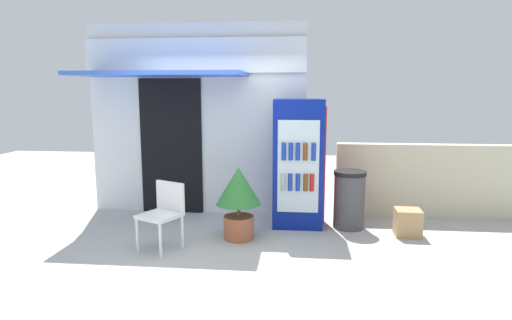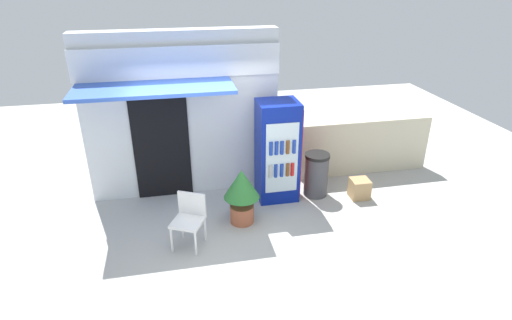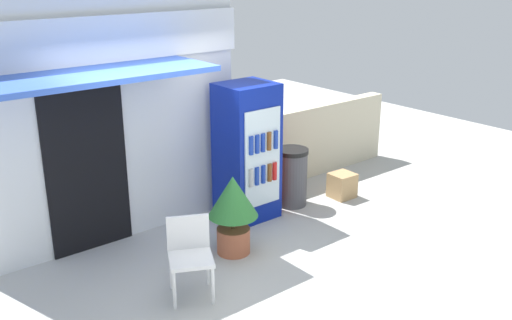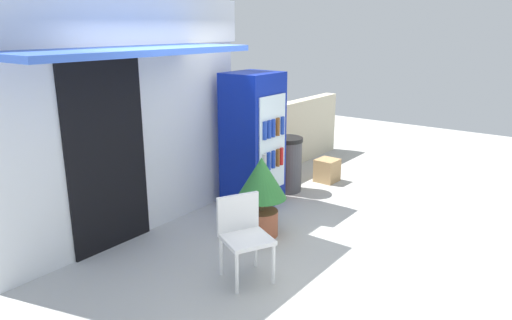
# 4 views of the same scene
# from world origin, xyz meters

# --- Properties ---
(ground) EXTENTS (16.00, 16.00, 0.00)m
(ground) POSITION_xyz_m (0.00, 0.00, 0.00)
(ground) COLOR #B2B2AD
(storefront_building) EXTENTS (3.43, 1.32, 2.99)m
(storefront_building) POSITION_xyz_m (-0.44, 1.65, 1.55)
(storefront_building) COLOR silver
(storefront_building) RESTS_ON ground
(drink_cooler) EXTENTS (0.73, 0.69, 1.84)m
(drink_cooler) POSITION_xyz_m (1.21, 1.06, 0.92)
(drink_cooler) COLOR navy
(drink_cooler) RESTS_ON ground
(plastic_chair) EXTENTS (0.59, 0.59, 0.83)m
(plastic_chair) POSITION_xyz_m (-0.46, -0.08, 0.49)
(plastic_chair) COLOR white
(plastic_chair) RESTS_ON ground
(potted_plant_near_shop) EXTENTS (0.59, 0.59, 0.97)m
(potted_plant_near_shop) POSITION_xyz_m (0.42, 0.34, 0.60)
(potted_plant_near_shop) COLOR #AD5B3D
(potted_plant_near_shop) RESTS_ON ground
(trash_bin) EXTENTS (0.46, 0.46, 0.83)m
(trash_bin) POSITION_xyz_m (1.93, 0.98, 0.42)
(trash_bin) COLOR #47474C
(trash_bin) RESTS_ON ground
(stone_boundary_wall) EXTENTS (2.77, 0.22, 1.14)m
(stone_boundary_wall) POSITION_xyz_m (3.18, 1.68, 0.57)
(stone_boundary_wall) COLOR beige
(stone_boundary_wall) RESTS_ON ground
(cardboard_box) EXTENTS (0.35, 0.33, 0.37)m
(cardboard_box) POSITION_xyz_m (2.70, 0.70, 0.18)
(cardboard_box) COLOR tan
(cardboard_box) RESTS_ON ground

